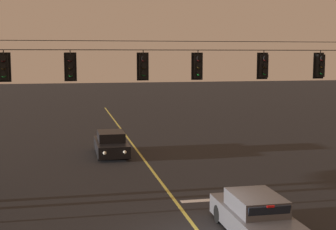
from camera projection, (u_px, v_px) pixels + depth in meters
name	position (u px, v px, depth m)	size (l,w,h in m)	color
lane_centre_stripe	(149.00, 166.00, 26.41)	(0.14, 60.00, 0.01)	#D1C64C
stop_bar_paint	(221.00, 199.00, 20.38)	(3.40, 0.36, 0.01)	silver
signal_span_assembly	(173.00, 105.00, 20.10)	(19.80, 0.32, 7.53)	#423021
traffic_light_leftmost	(4.00, 67.00, 18.57)	(0.48, 0.41, 1.22)	black
traffic_light_left_inner	(70.00, 67.00, 19.07)	(0.48, 0.41, 1.22)	black
traffic_light_centre	(143.00, 66.00, 19.64)	(0.48, 0.41, 1.22)	black
traffic_light_right_inner	(198.00, 66.00, 20.10)	(0.48, 0.41, 1.22)	black
traffic_light_rightmost	(264.00, 66.00, 20.68)	(0.48, 0.41, 1.22)	black
traffic_light_far_right	(320.00, 66.00, 21.20)	(0.48, 0.41, 1.22)	black
car_waiting_near_lane	(255.00, 216.00, 16.33)	(1.80, 4.33, 1.39)	#4C4C51
car_oncoming_lead	(111.00, 144.00, 29.33)	(1.80, 4.42, 1.39)	black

